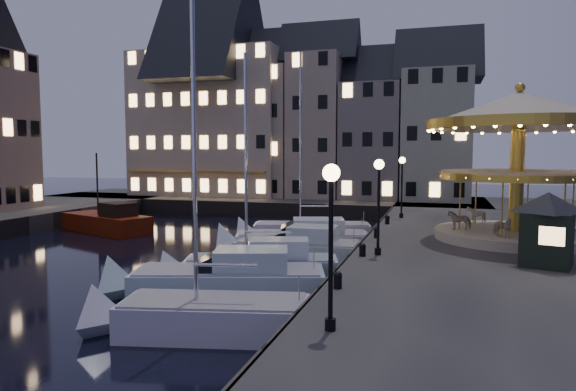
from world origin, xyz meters
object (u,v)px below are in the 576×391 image
(motorboat_e, at_px, (296,241))
(motorboat_f, at_px, (303,232))
(streetlamp_b, at_px, (379,193))
(motorboat_c, at_px, (252,267))
(carousel, at_px, (519,137))
(bollard_d, at_px, (387,219))
(red_fishing_boat, at_px, (108,223))
(streetlamp_c, at_px, (402,178))
(motorboat_a, at_px, (197,318))
(motorboat_b, at_px, (219,281))
(ticket_kiosk, at_px, (548,216))
(motorboat_d, at_px, (291,250))
(bollard_b, at_px, (362,249))
(bollard_a, at_px, (338,279))
(bollard_c, at_px, (377,232))
(streetlamp_a, at_px, (331,223))

(motorboat_e, bearing_deg, motorboat_f, 99.05)
(streetlamp_b, bearing_deg, motorboat_c, -166.24)
(motorboat_f, xyz_separation_m, carousel, (12.34, -4.10, 6.00))
(bollard_d, relative_size, carousel, 0.06)
(streetlamp_b, bearing_deg, red_fishing_boat, 155.92)
(streetlamp_c, bearing_deg, carousel, -50.52)
(motorboat_a, bearing_deg, carousel, 51.76)
(motorboat_a, bearing_deg, motorboat_b, 105.17)
(motorboat_c, relative_size, carousel, 1.13)
(bollard_d, bearing_deg, ticket_kiosk, -55.15)
(motorboat_b, xyz_separation_m, carousel, (12.08, 9.80, 5.89))
(motorboat_c, bearing_deg, ticket_kiosk, 4.60)
(motorboat_f, bearing_deg, ticket_kiosk, -39.20)
(bollard_d, height_order, motorboat_b, motorboat_b)
(motorboat_f, bearing_deg, motorboat_d, -80.30)
(motorboat_b, relative_size, ticket_kiosk, 2.59)
(streetlamp_b, distance_m, bollard_b, 2.54)
(bollard_b, xyz_separation_m, ticket_kiosk, (7.21, 0.15, 1.67))
(streetlamp_c, bearing_deg, bollard_d, -99.73)
(motorboat_f, bearing_deg, bollard_a, -71.10)
(bollard_c, distance_m, red_fishing_boat, 20.41)
(streetlamp_b, xyz_separation_m, motorboat_d, (-4.93, 3.28, -3.38))
(motorboat_c, height_order, motorboat_d, motorboat_c)
(motorboat_b, xyz_separation_m, motorboat_e, (0.36, 9.95, 0.00))
(streetlamp_a, distance_m, motorboat_c, 10.74)
(streetlamp_b, bearing_deg, motorboat_f, 121.30)
(streetlamp_a, relative_size, bollard_d, 7.32)
(streetlamp_c, height_order, bollard_a, streetlamp_c)
(bollard_b, xyz_separation_m, motorboat_f, (-5.48, 10.50, -1.07))
(bollard_d, height_order, red_fishing_boat, red_fishing_boat)
(bollard_c, height_order, motorboat_b, motorboat_b)
(bollard_b, distance_m, motorboat_d, 5.83)
(streetlamp_c, height_order, motorboat_c, motorboat_c)
(red_fishing_boat, bearing_deg, motorboat_f, 3.41)
(motorboat_f, bearing_deg, motorboat_e, -80.95)
(ticket_kiosk, bearing_deg, carousel, 93.14)
(motorboat_d, bearing_deg, motorboat_a, -88.82)
(motorboat_e, distance_m, ticket_kiosk, 13.90)
(bollard_b, bearing_deg, ticket_kiosk, 1.18)
(streetlamp_b, height_order, motorboat_d, streetlamp_b)
(motorboat_e, bearing_deg, ticket_kiosk, -27.94)
(bollard_c, bearing_deg, motorboat_c, -129.35)
(streetlamp_a, height_order, streetlamp_c, same)
(motorboat_d, distance_m, red_fishing_boat, 16.59)
(ticket_kiosk, bearing_deg, motorboat_b, -164.03)
(streetlamp_c, height_order, motorboat_e, streetlamp_c)
(carousel, bearing_deg, streetlamp_c, 129.48)
(streetlamp_a, height_order, motorboat_b, streetlamp_a)
(motorboat_a, bearing_deg, motorboat_c, 95.72)
(motorboat_a, relative_size, motorboat_b, 1.35)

